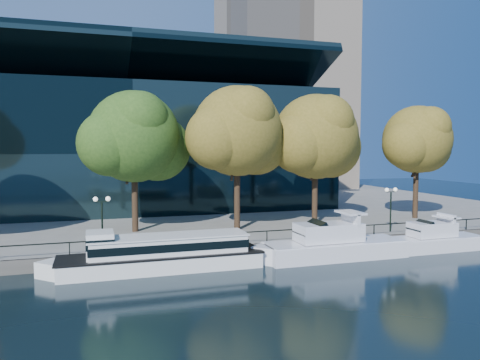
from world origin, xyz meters
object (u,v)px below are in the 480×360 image
object	(u,v)px
tree_2	(136,139)
lamp_2	(391,199)
tour_boat	(157,253)
tree_3	(239,133)
tree_4	(317,139)
cruiser_far	(432,239)
tree_5	(418,141)
cruiser_near	(329,244)
lamp_1	(102,211)

from	to	relation	value
tree_2	lamp_2	size ratio (longest dim) A/B	3.18
tour_boat	tree_3	bearing A→B (deg)	43.60
tree_4	tree_3	bearing A→B (deg)	-173.47
cruiser_far	tree_5	xyz separation A→B (m)	(6.48, 10.18, 8.40)
tree_2	tree_5	xyz separation A→B (m)	(29.83, -0.94, -0.10)
lamp_2	cruiser_near	bearing A→B (deg)	-154.86
cruiser_far	tree_4	bearing A→B (deg)	119.91
cruiser_far	tree_2	world-z (taller)	tree_2
cruiser_near	tree_3	bearing A→B (deg)	116.93
tree_2	tree_5	size ratio (longest dim) A/B	1.05
cruiser_near	tree_2	size ratio (longest dim) A/B	0.98
cruiser_far	tree_4	world-z (taller)	tree_4
lamp_1	tour_boat	bearing A→B (deg)	-42.27
tree_4	lamp_2	xyz separation A→B (m)	(4.44, -6.00, -5.58)
tree_2	tree_3	xyz separation A→B (m)	(9.12, -2.11, 0.53)
tree_5	cruiser_near	bearing A→B (deg)	-147.90
tree_5	tree_2	bearing A→B (deg)	178.20
tree_4	tree_2	bearing A→B (deg)	176.28
tree_5	lamp_1	world-z (taller)	tree_5
tree_2	tour_boat	bearing A→B (deg)	-87.81
cruiser_far	lamp_1	world-z (taller)	lamp_1
cruiser_far	lamp_2	bearing A→B (deg)	108.01
tree_2	lamp_2	bearing A→B (deg)	-17.94
tour_boat	tree_5	distance (m)	31.97
cruiser_near	tree_5	world-z (taller)	tree_5
lamp_2	cruiser_far	bearing A→B (deg)	-71.99
cruiser_near	tree_3	world-z (taller)	tree_3
tree_3	tree_2	bearing A→B (deg)	166.95
tree_3	lamp_2	xyz separation A→B (m)	(12.93, -5.02, -6.02)
cruiser_near	cruiser_far	distance (m)	9.67
tree_3	lamp_2	bearing A→B (deg)	-21.24
tour_boat	tree_5	xyz separation A→B (m)	(29.43, 9.49, 8.12)
tree_3	tree_5	distance (m)	20.75
tour_boat	tree_4	world-z (taller)	tree_4
tree_2	lamp_1	xyz separation A→B (m)	(-3.22, -7.14, -5.50)
tree_2	tree_4	size ratio (longest dim) A/B	0.99
cruiser_near	lamp_2	world-z (taller)	lamp_2
tour_boat	lamp_2	distance (m)	22.07
tour_boat	lamp_2	xyz separation A→B (m)	(21.65, 3.28, 2.72)
tree_2	lamp_2	world-z (taller)	tree_2
tree_5	tree_4	bearing A→B (deg)	-179.03
cruiser_far	tree_3	world-z (taller)	tree_3
tree_3	tree_5	bearing A→B (deg)	3.25
cruiser_far	tree_4	distance (m)	14.35
cruiser_far	lamp_1	bearing A→B (deg)	171.49
tree_4	lamp_1	bearing A→B (deg)	-163.94
tour_boat	cruiser_far	bearing A→B (deg)	-1.73
cruiser_near	lamp_1	size ratio (longest dim) A/B	3.11
tour_boat	tree_4	distance (m)	21.24
tour_boat	cruiser_far	world-z (taller)	cruiser_far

